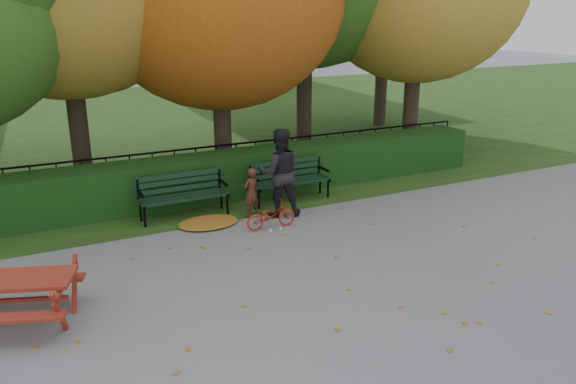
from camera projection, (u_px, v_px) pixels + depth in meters
name	position (u px, v px, depth m)	size (l,w,h in m)	color
ground	(331.00, 276.00, 8.89)	(90.00, 90.00, 0.00)	slate
grass_strip	(138.00, 124.00, 20.82)	(90.00, 90.00, 0.00)	#1D3212
hedge	(229.00, 175.00, 12.57)	(13.00, 0.90, 1.00)	black
iron_fence	(217.00, 165.00, 13.24)	(14.00, 0.04, 1.02)	black
bench_left	(182.00, 192.00, 11.33)	(1.80, 0.57, 0.88)	black
bench_right	(289.00, 177.00, 12.35)	(1.80, 0.57, 0.88)	black
picnic_table	(11.00, 288.00, 7.36)	(1.93, 1.74, 0.77)	maroon
leaf_pile	(208.00, 222.00, 11.02)	(1.20, 0.83, 0.08)	brown
leaf_scatter	(321.00, 268.00, 9.14)	(9.00, 5.70, 0.01)	brown
child	(251.00, 193.00, 11.30)	(0.38, 0.25, 1.03)	#402514
adult	(279.00, 173.00, 11.29)	(0.88, 0.68, 1.81)	black
bicycle	(271.00, 215.00, 10.77)	(0.35, 1.00, 0.52)	#AC210F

